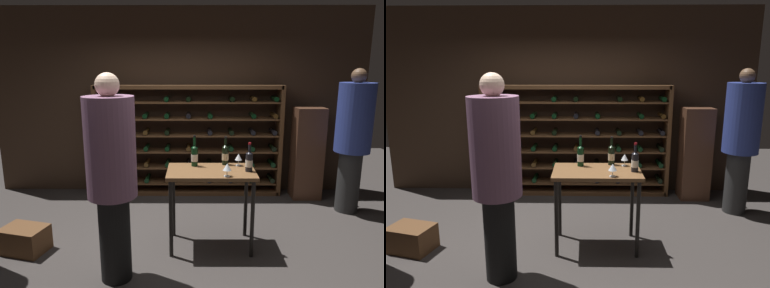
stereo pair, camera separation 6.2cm
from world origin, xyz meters
TOP-DOWN VIEW (x-y plane):
  - ground_plane at (0.00, 0.00)m, footprint 10.02×10.02m
  - back_wall at (0.00, 2.01)m, footprint 5.99×0.10m
  - wine_rack at (0.16, 1.80)m, footprint 2.96×0.32m
  - tasting_table at (0.43, 0.06)m, footprint 0.98×0.59m
  - person_guest_khaki at (-0.53, -0.58)m, footprint 0.46×0.46m
  - person_bystander_red_print at (2.45, 1.08)m, footprint 0.48×0.49m
  - wine_crate at (-1.67, -0.08)m, footprint 0.55×0.45m
  - display_cabinet at (2.01, 1.62)m, footprint 0.44×0.36m
  - wine_bottle_gold_foil at (0.24, 0.23)m, footprint 0.08×0.08m
  - wine_bottle_green_slim at (0.60, 0.29)m, footprint 0.08×0.08m
  - wine_bottle_black_capsule at (0.84, 0.02)m, footprint 0.08×0.08m
  - wine_glass_stemmed_right at (0.75, 0.24)m, footprint 0.08×0.08m
  - wine_glass_stemmed_left at (0.58, -0.16)m, footprint 0.09×0.09m

SIDE VIEW (x-z plane):
  - ground_plane at x=0.00m, z-range 0.00..0.00m
  - wine_crate at x=-1.67m, z-range 0.00..0.29m
  - display_cabinet at x=2.01m, z-range 0.00..1.44m
  - tasting_table at x=0.43m, z-range 0.33..1.25m
  - wine_rack at x=0.16m, z-range -0.01..1.75m
  - wine_glass_stemmed_left at x=0.58m, z-range 0.95..1.09m
  - wine_glass_stemmed_right at x=0.75m, z-range 0.95..1.09m
  - wine_bottle_black_capsule at x=0.84m, z-range 0.87..1.20m
  - wine_bottle_green_slim at x=0.60m, z-range 0.87..1.21m
  - wine_bottle_gold_foil at x=0.24m, z-range 0.86..1.23m
  - person_guest_khaki at x=-0.53m, z-range 0.10..2.11m
  - person_bystander_red_print at x=2.45m, z-range 0.11..2.14m
  - back_wall at x=0.00m, z-range 0.00..2.96m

